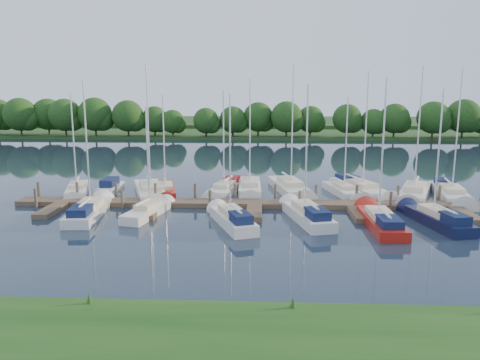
{
  "coord_description": "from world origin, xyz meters",
  "views": [
    {
      "loc": [
        0.55,
        -29.89,
        9.49
      ],
      "look_at": [
        -1.24,
        8.0,
        2.2
      ],
      "focal_mm": 35.0,
      "sensor_mm": 36.0,
      "label": 1
    }
  ],
  "objects_px": {
    "sailboat_n_5": "(250,189)",
    "sailboat_s_2": "(232,220)",
    "dock": "(255,206)",
    "motorboat": "(109,188)",
    "sailboat_n_0": "(77,191)"
  },
  "relations": [
    {
      "from": "dock",
      "to": "sailboat_s_2",
      "type": "relative_size",
      "value": 4.11
    },
    {
      "from": "sailboat_n_0",
      "to": "sailboat_n_5",
      "type": "bearing_deg",
      "value": 168.8
    },
    {
      "from": "sailboat_n_0",
      "to": "motorboat",
      "type": "height_order",
      "value": "sailboat_n_0"
    },
    {
      "from": "sailboat_n_5",
      "to": "sailboat_s_2",
      "type": "xyz_separation_m",
      "value": [
        -0.95,
        -11.15,
        0.07
      ]
    },
    {
      "from": "dock",
      "to": "motorboat",
      "type": "relative_size",
      "value": 7.67
    },
    {
      "from": "motorboat",
      "to": "sailboat_n_5",
      "type": "relative_size",
      "value": 0.47
    },
    {
      "from": "sailboat_n_5",
      "to": "sailboat_s_2",
      "type": "distance_m",
      "value": 11.19
    },
    {
      "from": "motorboat",
      "to": "sailboat_s_2",
      "type": "distance_m",
      "value": 16.24
    },
    {
      "from": "sailboat_s_2",
      "to": "sailboat_n_0",
      "type": "bearing_deg",
      "value": 126.86
    },
    {
      "from": "dock",
      "to": "motorboat",
      "type": "height_order",
      "value": "motorboat"
    },
    {
      "from": "sailboat_n_5",
      "to": "sailboat_n_0",
      "type": "bearing_deg",
      "value": 3.95
    },
    {
      "from": "sailboat_n_0",
      "to": "sailboat_n_5",
      "type": "xyz_separation_m",
      "value": [
        16.0,
        1.64,
        0.01
      ]
    },
    {
      "from": "motorboat",
      "to": "sailboat_n_5",
      "type": "bearing_deg",
      "value": -177.82
    },
    {
      "from": "dock",
      "to": "sailboat_n_5",
      "type": "distance_m",
      "value": 6.18
    },
    {
      "from": "motorboat",
      "to": "sailboat_n_5",
      "type": "distance_m",
      "value": 13.32
    }
  ]
}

